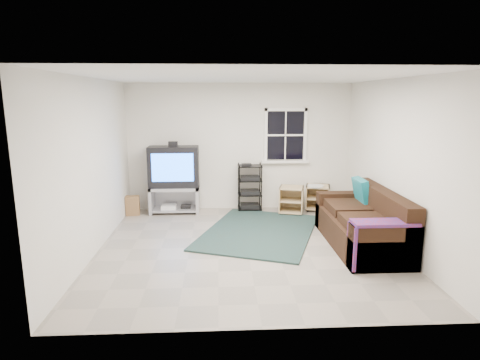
{
  "coord_description": "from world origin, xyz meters",
  "views": [
    {
      "loc": [
        -0.42,
        -5.96,
        2.31
      ],
      "look_at": [
        -0.09,
        0.4,
        1.0
      ],
      "focal_mm": 30.0,
      "sensor_mm": 36.0,
      "label": 1
    }
  ],
  "objects": [
    {
      "name": "shag_rug",
      "position": [
        0.26,
        0.69,
        0.01
      ],
      "size": [
        2.49,
        2.88,
        0.03
      ],
      "primitive_type": "cube",
      "rotation": [
        0.0,
        0.0,
        -0.35
      ],
      "color": "black",
      "rests_on": "ground"
    },
    {
      "name": "av_rack",
      "position": [
        0.2,
        2.1,
        0.43
      ],
      "size": [
        0.49,
        0.36,
        0.98
      ],
      "color": "black",
      "rests_on": "ground"
    },
    {
      "name": "tv_unit",
      "position": [
        -1.34,
        2.03,
        0.8
      ],
      "size": [
        0.99,
        0.5,
        1.46
      ],
      "color": "#A7A7AF",
      "rests_on": "ground"
    },
    {
      "name": "sofa",
      "position": [
        1.84,
        -0.02,
        0.34
      ],
      "size": [
        0.94,
        2.13,
        0.97
      ],
      "color": "black",
      "rests_on": "ground"
    },
    {
      "name": "paper_bag",
      "position": [
        -2.17,
        1.88,
        0.19
      ],
      "size": [
        0.29,
        0.2,
        0.39
      ],
      "primitive_type": "cube",
      "rotation": [
        0.0,
        0.0,
        0.11
      ],
      "color": "olive",
      "rests_on": "ground"
    },
    {
      "name": "side_table_right",
      "position": [
        1.62,
        2.07,
        0.3
      ],
      "size": [
        0.58,
        0.58,
        0.55
      ],
      "rotation": [
        0.0,
        0.0,
        -0.26
      ],
      "color": "#DABC86",
      "rests_on": "ground"
    },
    {
      "name": "side_table_left",
      "position": [
        1.03,
        1.86,
        0.29
      ],
      "size": [
        0.57,
        0.57,
        0.55
      ],
      "rotation": [
        0.0,
        0.0,
        -0.26
      ],
      "color": "#DABC86",
      "rests_on": "ground"
    },
    {
      "name": "room",
      "position": [
        0.95,
        2.27,
        1.48
      ],
      "size": [
        4.6,
        4.62,
        4.6
      ],
      "color": "gray",
      "rests_on": "ground"
    }
  ]
}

